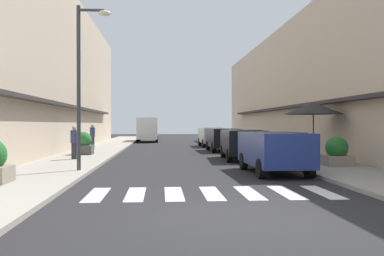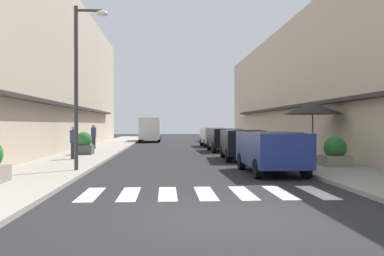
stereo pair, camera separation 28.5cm
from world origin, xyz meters
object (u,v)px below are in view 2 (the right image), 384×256
Objects in this scene: pedestrian_walking_near at (74,142)px; pedestrian_walking_far at (94,136)px; parked_car_far at (224,137)px; parked_car_distant at (213,135)px; parked_car_near at (271,148)px; cafe_umbrella at (313,108)px; planter_far at (84,144)px; planter_midblock at (335,153)px; delivery_van at (150,128)px; street_lamp at (81,71)px; parked_car_mid at (242,141)px.

pedestrian_walking_near is 0.95× the size of pedestrian_walking_far.
parked_car_far is 5.89m from parked_car_distant.
cafe_umbrella is (2.94, 4.18, 1.54)m from parked_car_near.
cafe_umbrella is 2.17× the size of planter_far.
planter_midblock is at bearing 26.68° from parked_car_near.
parked_car_near is at bearing 117.13° from pedestrian_walking_near.
planter_far is (-2.85, -19.02, -0.72)m from delivery_van.
parked_car_near is 3.40× the size of planter_far.
parked_car_near is at bearing -79.20° from delivery_van.
parked_car_far is at bearing -90.00° from parked_car_distant.
cafe_umbrella is (2.94, -8.17, 1.54)m from parked_car_far.
cafe_umbrella is 1.71× the size of pedestrian_walking_near.
parked_car_far is at bearing 60.45° from street_lamp.
cafe_umbrella is 3.28m from planter_midblock.
parked_car_mid reaches higher than planter_midblock.
pedestrian_walking_far is (-11.36, 12.33, 0.34)m from planter_midblock.
parked_car_near is at bearing -90.00° from parked_car_distant.
parked_car_far is 1.03× the size of parked_car_distant.
street_lamp is at bearing 139.96° from pedestrian_walking_far.
pedestrian_walking_far is at bearing 170.34° from parked_car_far.
cafe_umbrella is at bearing -70.17° from parked_car_far.
parked_car_near is 12.34m from parked_car_far.
pedestrian_walking_near is (-7.99, 5.39, 0.01)m from parked_car_near.
delivery_van is 3.49× the size of pedestrian_walking_near.
pedestrian_walking_far is (-8.47, 7.92, 0.05)m from parked_car_mid.
parked_car_distant reaches higher than planter_far.
delivery_van is 3.32× the size of pedestrian_walking_far.
parked_car_mid is 1.66× the size of cafe_umbrella.
planter_far is 0.75× the size of pedestrian_walking_far.
planter_far is (-11.05, 4.34, -1.78)m from cafe_umbrella.
street_lamp is (-6.69, -11.80, 2.71)m from parked_car_far.
street_lamp reaches higher than planter_midblock.
cafe_umbrella is (9.63, 3.63, -1.17)m from street_lamp.
parked_car_near is 9.63m from pedestrian_walking_near.
parked_car_mid is at bearing -76.37° from delivery_van.
delivery_van reaches higher than parked_car_near.
cafe_umbrella is 15.00m from pedestrian_walking_far.
pedestrian_walking_near is (-10.88, 3.93, 0.29)m from planter_midblock.
planter_midblock is at bearing -75.15° from parked_car_far.
parked_car_distant is 19.10m from street_lamp.
planter_midblock is at bearing -32.73° from planter_far.
parked_car_near is at bearing 163.87° from pedestrian_walking_far.
planter_far is (-8.10, 8.52, -0.24)m from parked_car_near.
parked_car_distant is 10.69m from delivery_van.
parked_car_distant is 2.43× the size of pedestrian_walking_far.
parked_car_near is 11.76m from planter_far.
parked_car_near and parked_car_far have the same top height.
parked_car_near is at bearing -90.00° from parked_car_far.
pedestrian_walking_near is at bearing 173.68° from cafe_umbrella.
parked_car_far is (0.00, 6.48, -0.00)m from parked_car_mid.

